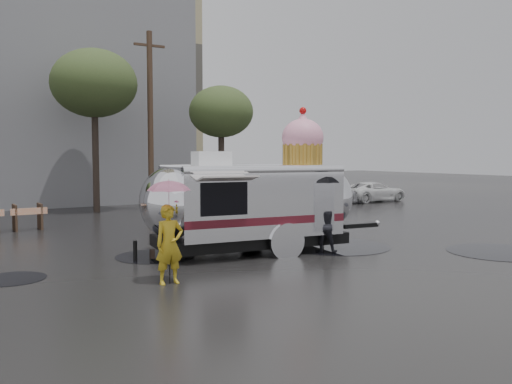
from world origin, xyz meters
TOP-DOWN VIEW (x-y plane):
  - ground at (0.00, 0.00)m, footprint 120.00×120.00m
  - puddles at (2.99, 1.67)m, footprint 15.09×11.01m
  - utility_pole at (2.50, 14.00)m, footprint 1.60×0.28m
  - tree_mid at (0.00, 15.00)m, footprint 4.20×4.20m
  - tree_right at (6.00, 13.00)m, footprint 3.36×3.36m
  - parked_cars at (11.78, 12.00)m, footprint 13.20×1.90m
  - airstream_trailer at (0.84, 1.56)m, footprint 8.15×3.41m
  - person_left at (-2.89, -0.89)m, footprint 0.64×0.43m
  - umbrella_pink at (-2.89, -0.89)m, footprint 1.17×1.17m
  - person_right at (2.47, 0.27)m, footprint 0.90×0.85m
  - umbrella_black at (2.47, 0.27)m, footprint 1.13×1.13m
  - tripod at (1.64, 0.79)m, footprint 0.56×0.51m

SIDE VIEW (x-z plane):
  - ground at x=0.00m, z-range 0.00..0.00m
  - puddles at x=2.99m, z-range 0.00..0.01m
  - parked_cars at x=11.78m, z-range -0.03..1.47m
  - tripod at x=1.64m, z-range 0.10..1.45m
  - person_right at x=2.47m, z-range 0.00..1.66m
  - person_left at x=-2.89m, z-range 0.00..1.78m
  - airstream_trailer at x=0.84m, z-range -0.66..3.76m
  - umbrella_black at x=2.47m, z-range 0.77..3.09m
  - umbrella_pink at x=-2.89m, z-range 0.77..3.12m
  - utility_pole at x=2.50m, z-range 0.12..9.12m
  - tree_right at x=6.00m, z-range 1.85..8.27m
  - tree_mid at x=0.00m, z-range 2.33..10.35m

